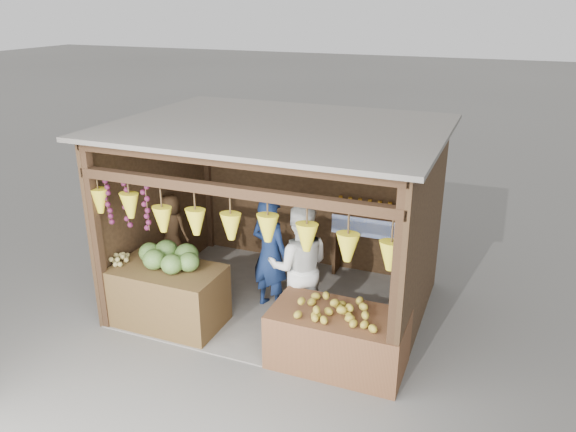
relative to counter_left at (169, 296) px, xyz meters
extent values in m
plane|color=#514F49|center=(1.19, 1.05, -0.42)|extent=(80.00, 80.00, 0.00)
cube|color=slate|center=(1.19, 1.05, -0.41)|extent=(4.00, 3.00, 0.02)
cube|color=black|center=(1.19, 2.55, 0.88)|extent=(4.00, 0.06, 2.60)
cube|color=black|center=(-0.81, 1.05, 0.88)|extent=(0.06, 3.00, 2.60)
cube|color=black|center=(3.19, 1.05, 0.88)|extent=(0.06, 3.00, 2.60)
cube|color=#605B54|center=(1.19, 1.05, 2.21)|extent=(4.30, 3.30, 0.06)
cube|color=black|center=(-0.75, -0.39, 0.88)|extent=(0.11, 0.11, 2.60)
cube|color=black|center=(3.13, -0.39, 0.88)|extent=(0.11, 0.11, 2.60)
cube|color=black|center=(-0.75, 2.49, 0.88)|extent=(0.11, 0.11, 2.60)
cube|color=black|center=(3.13, 2.49, 0.88)|extent=(0.11, 0.11, 2.60)
cube|color=black|center=(1.19, -0.39, 1.78)|extent=(4.00, 0.12, 0.12)
cube|color=black|center=(1.19, -0.39, 2.12)|extent=(4.00, 0.12, 0.12)
cube|color=#382314|center=(2.24, 2.35, 0.63)|extent=(1.25, 0.30, 0.05)
cube|color=#382314|center=(1.65, 2.35, 0.11)|extent=(0.05, 0.28, 1.05)
cube|color=#382314|center=(2.82, 2.35, 0.11)|extent=(0.05, 0.28, 1.05)
cube|color=blue|center=(2.24, 2.19, 0.50)|extent=(1.25, 0.02, 0.30)
cube|color=#463017|center=(0.00, 0.00, 0.00)|extent=(1.48, 0.85, 0.83)
cube|color=#53311B|center=(2.41, -0.04, -0.06)|extent=(1.62, 0.85, 0.71)
cube|color=black|center=(-0.65, 1.15, -0.25)|extent=(0.35, 0.35, 0.32)
imported|color=navy|center=(1.11, 0.92, 0.43)|extent=(0.71, 0.57, 1.69)
imported|color=white|center=(1.66, 0.64, 0.46)|extent=(1.03, 0.92, 1.75)
imported|color=#523820|center=(-0.65, 1.15, 0.45)|extent=(0.56, 0.39, 1.09)
camera|label=1|loc=(4.02, -5.63, 3.76)|focal=35.00mm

